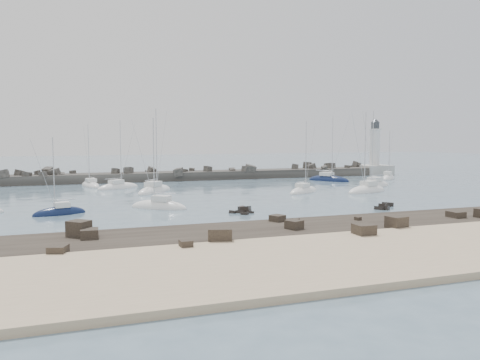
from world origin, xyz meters
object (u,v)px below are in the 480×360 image
Objects in this scene: sailboat_1 at (91,186)px; sailboat_10 at (388,179)px; sailboat_4 at (118,188)px; sailboat_9 at (374,186)px; sailboat_3 at (155,191)px; sailboat_6 at (304,192)px; lighthouse at (374,162)px; sailboat_2 at (60,213)px; sailboat_5 at (159,207)px; sailboat_8 at (367,191)px; sailboat_7 at (329,180)px.

sailboat_1 is 1.06× the size of sailboat_10.
sailboat_9 is at bearing -15.90° from sailboat_4.
sailboat_3 reaches higher than sailboat_6.
sailboat_6 is 16.81m from sailboat_9.
sailboat_6 is 0.84× the size of sailboat_9.
lighthouse reaches higher than sailboat_3.
lighthouse is at bearing 6.84° from sailboat_1.
sailboat_2 is 28.85m from sailboat_4.
sailboat_10 is (57.60, 0.04, 0.02)m from sailboat_4.
sailboat_2 is at bearing -175.14° from sailboat_5.
sailboat_1 reaches higher than sailboat_10.
sailboat_6 is at bearing -30.16° from sailboat_4.
sailboat_5 is 44.13m from sailboat_9.
sailboat_10 is (52.36, 8.30, 0.00)m from sailboat_3.
sailboat_5 is 0.99× the size of sailboat_6.
sailboat_2 is 11.90m from sailboat_5.
sailboat_1 is 0.83× the size of sailboat_9.
lighthouse reaches higher than sailboat_8.
sailboat_10 is at bearing -3.84° from sailboat_7.
lighthouse is 0.99× the size of sailboat_7.
sailboat_5 reaches higher than sailboat_10.
sailboat_9 is (1.56, -13.80, -0.00)m from sailboat_7.
sailboat_4 is at bearing 122.40° from sailboat_3.
sailboat_2 is 48.20m from sailboat_8.
sailboat_7 is (14.81, 17.58, 0.01)m from sailboat_6.
sailboat_2 is at bearing -97.56° from sailboat_1.
sailboat_10 reaches higher than sailboat_2.
sailboat_9 reaches higher than lighthouse.
sailboat_9 is (44.91, -12.79, 0.01)m from sailboat_4.
sailboat_9 is at bearing 17.99° from sailboat_5.
lighthouse is 1.24× the size of sailboat_10.
sailboat_9 is at bearing -83.53° from sailboat_7.
sailboat_7 is at bearing 1.32° from sailboat_4.
sailboat_4 is 26.58m from sailboat_5.
sailboat_9 reaches higher than sailboat_8.
sailboat_8 is 9.35m from sailboat_9.
sailboat_3 is 1.18× the size of sailboat_6.
sailboat_10 is (-5.86, -13.45, -2.93)m from lighthouse.
sailboat_2 is 0.67× the size of sailboat_7.
sailboat_7 is at bearing 77.29° from sailboat_8.
sailboat_9 is (41.98, 13.63, 0.00)m from sailboat_5.
sailboat_5 is (2.93, -26.42, 0.01)m from sailboat_4.
sailboat_8 is at bearing 9.17° from sailboat_2.
sailboat_1 is 33.06m from sailboat_2.
sailboat_9 is (-18.55, -26.29, -2.94)m from lighthouse.
sailboat_4 is 43.42m from sailboat_8.
sailboat_6 is (37.46, 10.85, -0.00)m from sailboat_2.
sailboat_4 reaches higher than sailboat_2.
sailboat_6 reaches higher than sailboat_5.
sailboat_6 reaches higher than sailboat_10.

